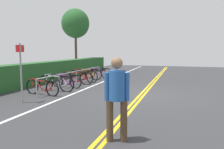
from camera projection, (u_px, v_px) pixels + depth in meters
ground_plane at (143, 95)px, 9.03m from camera, size 33.64×13.60×0.05m
centre_line_yellow_inner at (145, 94)px, 9.00m from camera, size 30.28×0.10×0.00m
centre_line_yellow_outer at (141, 94)px, 9.05m from camera, size 30.28×0.10×0.00m
bike_lane_stripe_white at (81, 90)px, 9.86m from camera, size 30.28×0.12×0.00m
bike_rack at (76, 74)px, 11.49m from camera, size 6.72×0.05×0.73m
bicycle_0 at (42, 87)px, 8.84m from camera, size 0.46×1.72×0.68m
bicycle_1 at (56, 83)px, 9.67m from camera, size 0.46×1.82×0.77m
bicycle_2 at (66, 81)px, 10.61m from camera, size 0.46×1.73×0.70m
bicycle_3 at (76, 78)px, 11.51m from camera, size 0.65×1.74×0.72m
bicycle_4 at (83, 76)px, 12.41m from camera, size 0.46×1.80×0.76m
bicycle_5 at (88, 74)px, 13.34m from camera, size 0.51×1.63×0.72m
bicycle_6 at (98, 73)px, 14.16m from camera, size 0.66×1.70×0.71m
pedestrian at (117, 94)px, 4.28m from camera, size 0.32×0.47×1.68m
sign_post_near at (21, 67)px, 7.43m from camera, size 0.36×0.06×2.04m
hedge_backdrop at (54, 70)px, 13.58m from camera, size 15.67×0.89×1.13m
tree_mid at (75, 24)px, 18.85m from camera, size 2.38×2.38×5.35m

